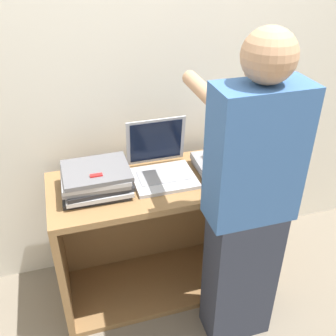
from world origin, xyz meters
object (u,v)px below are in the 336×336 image
object	(u,v)px
laptop_stack_left	(96,180)
person	(248,208)
laptop_stack_right	(226,165)
laptop_open	(161,166)

from	to	relation	value
laptop_stack_left	person	size ratio (longest dim) A/B	0.22
laptop_stack_right	person	world-z (taller)	person
person	laptop_open	bearing A→B (deg)	121.85
laptop_stack_left	person	xyz separation A→B (m)	(0.65, -0.41, -0.02)
laptop_stack_left	laptop_open	bearing A→B (deg)	8.13
laptop_stack_right	laptop_stack_left	bearing A→B (deg)	179.72
laptop_stack_right	laptop_open	bearing A→B (deg)	171.34
laptop_open	laptop_stack_left	distance (m)	0.36
laptop_open	person	size ratio (longest dim) A/B	0.20
laptop_open	laptop_stack_right	bearing A→B (deg)	-8.66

